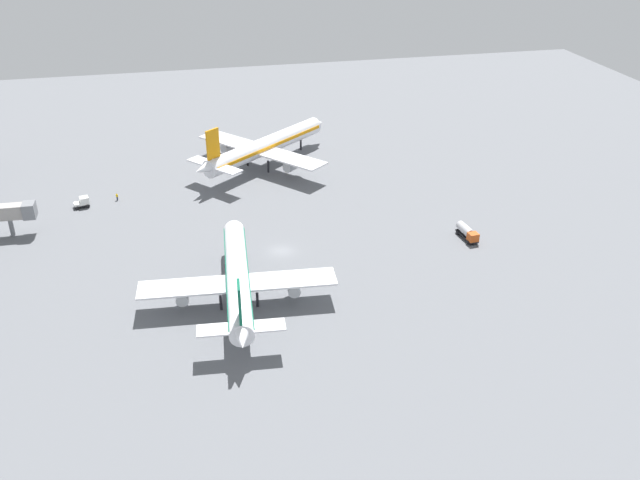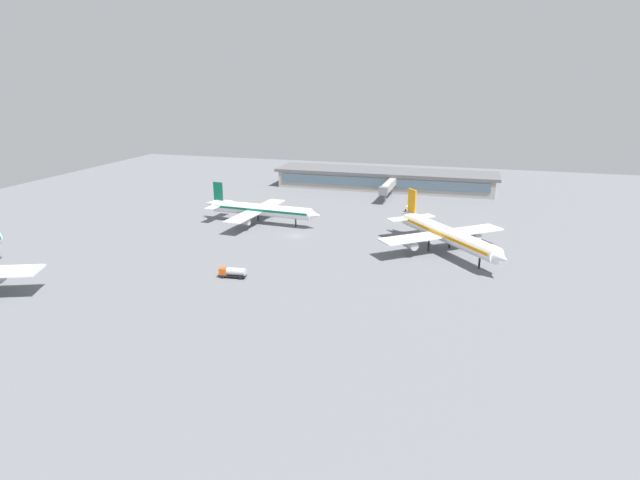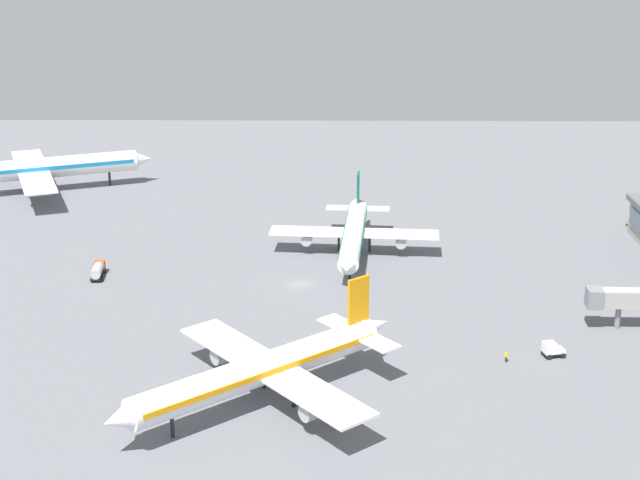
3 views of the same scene
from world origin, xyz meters
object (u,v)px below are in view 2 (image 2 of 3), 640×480
at_px(airplane_taxiing, 446,234).
at_px(baggage_tug, 409,209).
at_px(ground_crew_worker, 412,215).
at_px(airplane_at_gate, 260,210).
at_px(fuel_truck, 233,272).

relative_size(airplane_taxiing, baggage_tug, 10.89).
bearing_deg(baggage_tug, airplane_taxiing, 5.92).
xyz_separation_m(baggage_tug, ground_crew_worker, (-1.97, 7.19, -0.31)).
distance_m(airplane_at_gate, fuel_truck, 49.04).
height_order(airplane_at_gate, baggage_tug, airplane_at_gate).
bearing_deg(ground_crew_worker, airplane_at_gate, 58.90).
relative_size(airplane_at_gate, airplane_taxiing, 1.07).
distance_m(airplane_taxiing, baggage_tug, 45.31).
distance_m(fuel_truck, ground_crew_worker, 77.10).
bearing_deg(airplane_at_gate, airplane_taxiing, -8.35).
bearing_deg(ground_crew_worker, fuel_truck, 97.55).
xyz_separation_m(baggage_tug, fuel_truck, (32.26, 76.28, 0.23)).
xyz_separation_m(airplane_at_gate, airplane_taxiing, (-59.70, 13.62, 0.57)).
bearing_deg(airplane_taxiing, airplane_at_gate, -142.44).
bearing_deg(airplane_taxiing, ground_crew_worker, 160.55).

